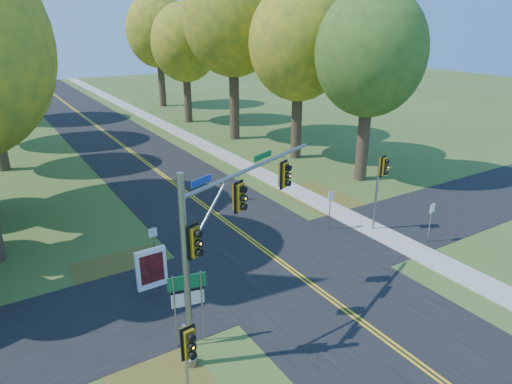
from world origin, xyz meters
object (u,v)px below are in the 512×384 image
traffic_mast (224,228)px  route_sign_cluster (188,295)px  info_kiosk (151,269)px  east_signal_pole (381,175)px

traffic_mast → route_sign_cluster: size_ratio=2.43×
route_sign_cluster → info_kiosk: route_sign_cluster is taller
route_sign_cluster → info_kiosk: bearing=99.5°
route_sign_cluster → east_signal_pole: bearing=25.5°
traffic_mast → info_kiosk: bearing=81.7°
info_kiosk → route_sign_cluster: bearing=-93.3°
traffic_mast → east_signal_pole: (10.92, 3.39, -1.12)m
traffic_mast → east_signal_pole: bearing=-5.6°
east_signal_pole → route_sign_cluster: (-12.19, -3.07, -1.18)m
info_kiosk → east_signal_pole: bearing=-6.3°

